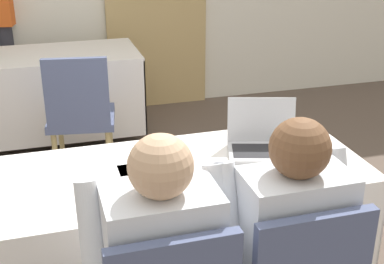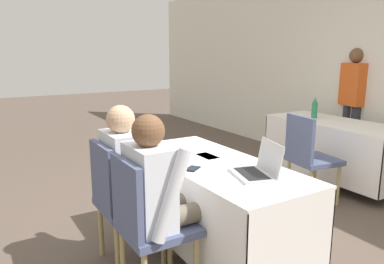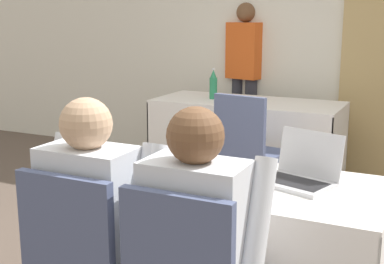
{
  "view_description": "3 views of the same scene",
  "coord_description": "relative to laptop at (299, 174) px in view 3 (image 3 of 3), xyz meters",
  "views": [
    {
      "loc": [
        -0.53,
        -2.01,
        1.79
      ],
      "look_at": [
        0.0,
        -0.19,
        0.98
      ],
      "focal_mm": 50.0,
      "sensor_mm": 36.0,
      "label": 1
    },
    {
      "loc": [
        2.21,
        -1.54,
        1.54
      ],
      "look_at": [
        0.0,
        -0.19,
        0.98
      ],
      "focal_mm": 35.0,
      "sensor_mm": 36.0,
      "label": 2
    },
    {
      "loc": [
        0.98,
        -2.22,
        1.48
      ],
      "look_at": [
        0.0,
        -0.19,
        0.98
      ],
      "focal_mm": 50.0,
      "sensor_mm": 36.0,
      "label": 3
    }
  ],
  "objects": [
    {
      "name": "paper_centre_table",
      "position": [
        0.0,
        -0.05,
        -0.04
      ],
      "size": [
        0.31,
        0.36,
        0.0
      ],
      "rotation": [
        0.0,
        0.0,
        0.42
      ],
      "color": "white",
      "rests_on": "conference_table_near"
    },
    {
      "name": "person_red_shirt",
      "position": [
        -1.28,
        2.76,
        0.13
      ],
      "size": [
        0.38,
        0.27,
        1.59
      ],
      "rotation": [
        0.0,
        0.0,
        -0.23
      ],
      "color": "#33333D",
      "rests_on": "ground_plane"
    },
    {
      "name": "person_checkered_shirt",
      "position": [
        -0.64,
        -0.62,
        -0.1
      ],
      "size": [
        0.5,
        0.52,
        1.18
      ],
      "rotation": [
        0.0,
        0.0,
        3.14
      ],
      "color": "#665B4C",
      "rests_on": "ground_plane"
    },
    {
      "name": "laptop",
      "position": [
        0.0,
        0.0,
        0.0
      ],
      "size": [
        0.38,
        0.34,
        0.23
      ],
      "rotation": [
        0.0,
        0.0,
        -0.3
      ],
      "color": "#B7B7BC",
      "rests_on": "conference_table_near"
    },
    {
      "name": "person_white_shirt",
      "position": [
        -0.19,
        -0.62,
        -0.1
      ],
      "size": [
        0.5,
        0.52,
        1.18
      ],
      "rotation": [
        0.0,
        0.0,
        3.14
      ],
      "color": "#665B4C",
      "rests_on": "ground_plane"
    },
    {
      "name": "conference_table_near",
      "position": [
        -0.41,
        -0.06,
        -0.23
      ],
      "size": [
        1.64,
        0.7,
        0.73
      ],
      "color": "white",
      "rests_on": "ground_plane"
    },
    {
      "name": "paper_left_edge",
      "position": [
        -0.57,
        0.08,
        -0.04
      ],
      "size": [
        0.21,
        0.3,
        0.0
      ],
      "rotation": [
        0.0,
        0.0,
        0.0
      ],
      "color": "white",
      "rests_on": "conference_table_near"
    },
    {
      "name": "water_bottle",
      "position": [
        -1.33,
        2.09,
        0.08
      ],
      "size": [
        0.07,
        0.07,
        0.27
      ],
      "color": "#288456",
      "rests_on": "conference_table_far"
    },
    {
      "name": "cell_phone",
      "position": [
        -0.34,
        -0.29,
        -0.04
      ],
      "size": [
        0.13,
        0.14,
        0.01
      ],
      "rotation": [
        0.0,
        0.0,
        0.59
      ],
      "color": "black",
      "rests_on": "conference_table_near"
    },
    {
      "name": "wall_back",
      "position": [
        -0.41,
        2.79,
        0.57
      ],
      "size": [
        12.0,
        0.06,
        2.7
      ],
      "color": "silver",
      "rests_on": "ground_plane"
    },
    {
      "name": "paper_beside_laptop",
      "position": [
        -0.58,
        -0.1,
        -0.04
      ],
      "size": [
        0.22,
        0.3,
        0.0
      ],
      "rotation": [
        0.0,
        0.0,
        0.02
      ],
      "color": "white",
      "rests_on": "conference_table_near"
    },
    {
      "name": "chair_far_spare",
      "position": [
        -0.73,
        1.33,
        -0.26
      ],
      "size": [
        0.51,
        0.51,
        0.92
      ],
      "rotation": [
        0.0,
        0.0,
        2.98
      ],
      "color": "tan",
      "rests_on": "ground_plane"
    },
    {
      "name": "conference_table_far",
      "position": [
        -1.01,
        2.11,
        -0.23
      ],
      "size": [
        1.64,
        0.7,
        0.73
      ],
      "color": "white",
      "rests_on": "ground_plane"
    }
  ]
}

